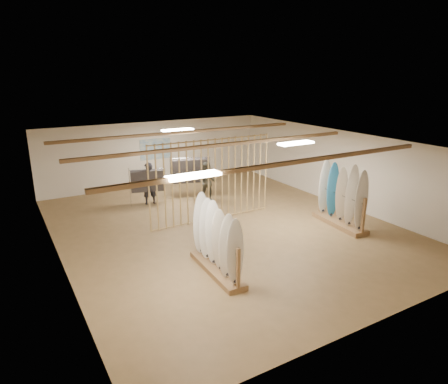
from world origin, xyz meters
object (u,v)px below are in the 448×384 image
shopper_a (149,181)px  rack_right (341,205)px  clothing_rack_a (147,181)px  rack_left (217,249)px  shopper_b (207,180)px  clothing_rack_b (190,171)px

shopper_a → rack_right: bearing=140.8°
clothing_rack_a → shopper_a: 0.06m
rack_left → shopper_b: (2.49, 5.19, 0.25)m
clothing_rack_b → shopper_b: size_ratio=0.93×
rack_left → shopper_b: bearing=67.2°
shopper_b → clothing_rack_b: bearing=148.5°
rack_right → shopper_a: size_ratio=1.20×
shopper_b → clothing_rack_a: bearing=-160.1°
rack_left → clothing_rack_b: size_ratio=1.41×
rack_right → clothing_rack_a: bearing=137.0°
rack_left → clothing_rack_a: size_ratio=1.65×
rack_left → clothing_rack_a: bearing=89.2°
rack_left → clothing_rack_b: rack_left is taller
rack_left → shopper_a: (0.43, 6.03, 0.29)m
shopper_a → rack_left: bearing=95.4°
clothing_rack_a → shopper_b: size_ratio=0.80×
rack_right → clothing_rack_a: (-4.68, 5.29, 0.21)m
clothing_rack_b → rack_left: bearing=-93.8°
clothing_rack_a → shopper_a: (0.05, -0.03, 0.01)m
rack_right → shopper_a: 7.01m
rack_left → shopper_a: 6.06m
rack_right → clothing_rack_b: (-2.85, 5.38, 0.36)m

